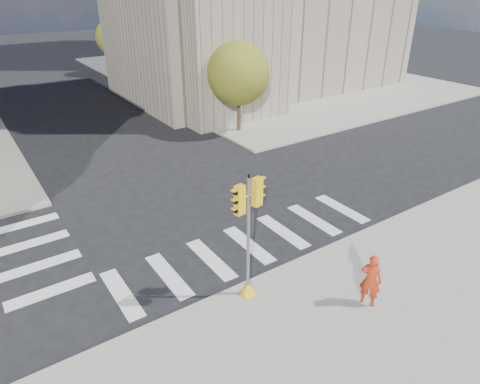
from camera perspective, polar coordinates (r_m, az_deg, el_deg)
name	(u,v)px	position (r m, az deg, el deg)	size (l,w,h in m)	color
ground	(225,223)	(19.12, -2.06, -4.16)	(160.00, 160.00, 0.00)	black
sidewalk_far_right	(251,73)	(50.09, 1.50, 15.62)	(28.00, 40.00, 0.15)	gray
civic_building	(257,9)	(41.05, 2.24, 23.25)	(26.00, 16.00, 19.39)	gray
tree_re_near	(239,74)	(29.43, -0.20, 15.52)	(4.20, 4.20, 6.16)	#382616
tree_re_mid	(161,47)	(39.76, -10.45, 18.53)	(4.60, 4.60, 6.66)	#382616
tree_re_far	(114,38)	(50.92, -16.39, 19.14)	(4.00, 4.00, 5.88)	#382616
lamp_near	(214,56)	(32.93, -3.53, 17.62)	(0.35, 0.18, 8.11)	black
lamp_far	(140,36)	(45.41, -13.23, 19.57)	(0.35, 0.18, 8.11)	black
traffic_signal	(248,247)	(13.86, 1.09, -7.41)	(1.08, 0.56, 4.48)	#F2B70C
photographer	(371,280)	(14.68, 17.04, -11.16)	(0.69, 0.45, 1.89)	red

